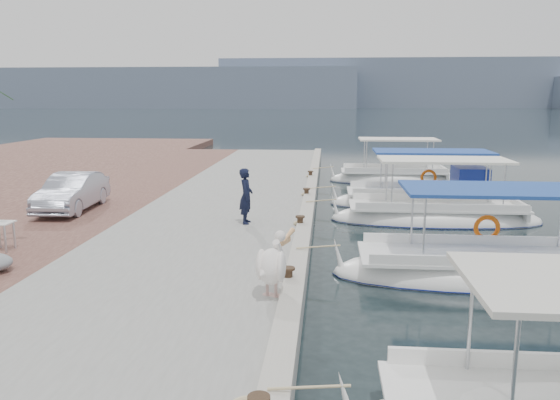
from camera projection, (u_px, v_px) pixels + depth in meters
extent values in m
plane|color=black|center=(310.00, 257.00, 14.95)|extent=(400.00, 400.00, 0.00)
cube|color=gray|center=(233.00, 209.00, 20.05)|extent=(6.00, 40.00, 0.50)
cube|color=#A29D90|center=(308.00, 202.00, 19.76)|extent=(0.44, 40.00, 0.12)
cube|color=brown|center=(101.00, 207.00, 20.47)|extent=(4.00, 40.00, 0.50)
cube|color=slate|center=(166.00, 89.00, 204.62)|extent=(140.00, 40.00, 14.00)
cube|color=slate|center=(428.00, 84.00, 215.40)|extent=(160.00, 40.00, 18.00)
cylinder|color=silver|center=(513.00, 384.00, 5.78)|extent=(0.05, 0.05, 1.60)
ellipsoid|color=white|center=(485.00, 277.00, 13.20)|extent=(7.35, 2.35, 1.30)
ellipsoid|color=navy|center=(484.00, 277.00, 13.20)|extent=(7.38, 2.40, 0.22)
cube|color=white|center=(486.00, 257.00, 13.11)|extent=(6.02, 2.03, 0.08)
cube|color=#1E4397|center=(499.00, 190.00, 12.78)|extent=(4.41, 2.17, 0.08)
cylinder|color=silver|center=(424.00, 232.00, 12.23)|extent=(0.05, 0.05, 1.60)
torus|color=#F05E0C|center=(487.00, 228.00, 14.09)|extent=(0.68, 0.12, 0.68)
ellipsoid|color=white|center=(435.00, 221.00, 19.13)|extent=(7.29, 2.22, 1.30)
ellipsoid|color=navy|center=(435.00, 221.00, 19.14)|extent=(7.33, 2.26, 0.22)
cube|color=white|center=(436.00, 207.00, 19.04)|extent=(5.98, 1.91, 0.08)
cube|color=white|center=(444.00, 160.00, 18.72)|extent=(4.38, 2.04, 0.08)
cylinder|color=silver|center=(392.00, 187.00, 18.21)|extent=(0.05, 0.05, 1.60)
torus|color=#F05E0C|center=(439.00, 189.00, 19.96)|extent=(0.68, 0.12, 0.68)
ellipsoid|color=white|center=(425.00, 205.00, 21.93)|extent=(7.55, 2.30, 1.30)
ellipsoid|color=navy|center=(425.00, 205.00, 21.93)|extent=(7.59, 2.34, 0.22)
cube|color=white|center=(425.00, 192.00, 21.83)|extent=(6.19, 1.98, 0.08)
cube|color=#1F439D|center=(432.00, 152.00, 21.51)|extent=(4.53, 2.11, 0.08)
cylinder|color=silver|center=(385.00, 175.00, 20.98)|extent=(0.05, 0.05, 1.60)
torus|color=#F05E0C|center=(429.00, 177.00, 22.79)|extent=(0.68, 0.12, 0.68)
cube|color=navy|center=(470.00, 179.00, 21.59)|extent=(1.20, 1.61, 1.00)
ellipsoid|color=white|center=(393.00, 181.00, 28.05)|extent=(6.51, 2.17, 1.30)
ellipsoid|color=navy|center=(393.00, 181.00, 28.06)|extent=(6.54, 2.21, 0.22)
cube|color=white|center=(394.00, 171.00, 27.96)|extent=(5.33, 1.87, 0.08)
cube|color=white|center=(398.00, 139.00, 27.64)|extent=(3.90, 2.00, 0.08)
cylinder|color=silver|center=(366.00, 157.00, 27.14)|extent=(0.05, 0.05, 1.60)
torus|color=#F05E0C|center=(397.00, 160.00, 28.86)|extent=(0.68, 0.12, 0.68)
cylinder|color=black|center=(259.00, 398.00, 6.51)|extent=(0.28, 0.28, 0.05)
cylinder|color=black|center=(288.00, 275.00, 11.43)|extent=(0.18, 0.18, 0.30)
cylinder|color=black|center=(288.00, 269.00, 11.40)|extent=(0.28, 0.28, 0.05)
cylinder|color=black|center=(300.00, 222.00, 16.32)|extent=(0.18, 0.18, 0.30)
cylinder|color=black|center=(300.00, 217.00, 16.30)|extent=(0.28, 0.28, 0.05)
cylinder|color=black|center=(306.00, 193.00, 21.22)|extent=(0.18, 0.18, 0.30)
cylinder|color=black|center=(307.00, 189.00, 21.19)|extent=(0.28, 0.28, 0.05)
cylinder|color=black|center=(310.00, 174.00, 26.11)|extent=(0.18, 0.18, 0.30)
cylinder|color=black|center=(310.00, 171.00, 26.08)|extent=(0.28, 0.28, 0.05)
cylinder|color=tan|center=(267.00, 286.00, 10.68)|extent=(0.06, 0.06, 0.37)
cylinder|color=tan|center=(276.00, 287.00, 10.61)|extent=(0.06, 0.06, 0.37)
ellipsoid|color=white|center=(272.00, 266.00, 10.57)|extent=(0.78, 1.00, 0.69)
cylinder|color=white|center=(278.00, 248.00, 10.80)|extent=(0.24, 0.35, 0.37)
sphere|color=white|center=(280.00, 236.00, 10.86)|extent=(0.23, 0.23, 0.23)
cone|color=#EAA566|center=(287.00, 237.00, 11.19)|extent=(0.32, 0.67, 0.27)
imported|color=black|center=(246.00, 196.00, 16.62)|extent=(0.43, 0.63, 1.70)
imported|color=#A6ACBE|center=(72.00, 192.00, 18.58)|extent=(1.53, 3.88, 1.26)
cylinder|color=silver|center=(5.00, 239.00, 13.55)|extent=(0.06, 0.06, 0.70)
cylinder|color=silver|center=(14.00, 235.00, 13.94)|extent=(0.06, 0.06, 0.70)
cube|color=white|center=(1.00, 223.00, 13.69)|extent=(0.55, 0.55, 0.03)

